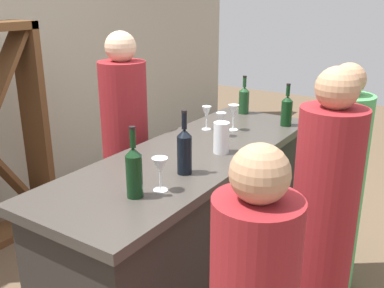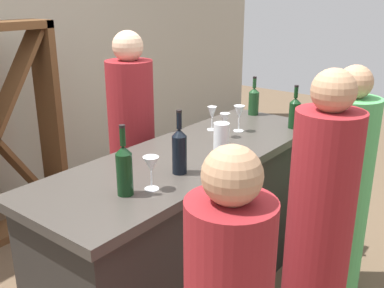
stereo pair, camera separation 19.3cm
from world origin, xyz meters
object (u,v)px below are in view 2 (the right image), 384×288
Objects in this scene: person_right_guest at (342,193)px; wine_glass_near_left at (151,166)px; wine_glass_near_right at (225,120)px; water_pitcher at (221,138)px; wine_glass_near_center at (239,113)px; wine_bottle_second_left_near_black at (179,150)px; wine_bottle_leftmost_dark_green at (124,169)px; wine_bottle_second_right_olive_green at (254,100)px; wine_bottle_center_dark_green at (295,112)px; person_server_behind at (133,157)px; person_left_guest at (319,233)px; wine_glass_far_left at (212,114)px.

wine_glass_near_left is at bearing 73.49° from person_right_guest.
wine_glass_near_left is 1.33m from person_right_guest.
wine_glass_near_right is 0.87× the size of water_pitcher.
wine_bottle_second_left_near_black is at bearing -169.31° from wine_glass_near_center.
wine_bottle_leftmost_dark_green is 1.15× the size of wine_bottle_second_right_olive_green.
wine_bottle_center_dark_green is at bearing -8.11° from water_pitcher.
wine_bottle_center_dark_green is 1.02× the size of wine_bottle_second_right_olive_green.
wine_glass_near_right is 0.85m from person_right_guest.
wine_glass_near_right is 0.10× the size of person_server_behind.
person_left_guest reaches higher than wine_glass_near_right.
person_server_behind reaches higher than wine_glass_far_left.
wine_glass_far_left is (-0.51, 0.02, 0.00)m from wine_bottle_second_right_olive_green.
wine_bottle_center_dark_green is at bearing -68.15° from person_left_guest.
water_pitcher is at bearing 54.13° from person_right_guest.
wine_bottle_second_left_near_black reaches higher than wine_bottle_center_dark_green.
wine_bottle_second_left_near_black is 0.21× the size of person_left_guest.
wine_bottle_leftmost_dark_green is at bearing 153.21° from wine_glass_near_left.
wine_bottle_center_dark_green is 1.83× the size of wine_glass_far_left.
wine_glass_near_center is 0.96× the size of water_pitcher.
wine_bottle_second_left_near_black is (0.34, -0.03, 0.00)m from wine_bottle_leftmost_dark_green.
wine_glass_near_left is 0.94× the size of wine_glass_near_center.
person_left_guest reaches higher than wine_glass_near_left.
person_left_guest is (-0.04, -0.62, -0.36)m from water_pitcher.
wine_bottle_second_right_olive_green reaches higher than wine_glass_near_right.
wine_glass_near_center is 0.98m from person_left_guest.
wine_bottle_leftmost_dark_green is 1.91× the size of wine_glass_near_center.
wine_glass_near_left is 0.90× the size of water_pitcher.
wine_bottle_second_right_olive_green is 1.77× the size of wine_glass_near_left.
person_server_behind is at bearing -17.25° from person_left_guest.
person_left_guest is (0.56, -0.60, -0.39)m from wine_glass_near_left.
wine_bottle_second_right_olive_green is 0.60m from wine_glass_near_right.
person_right_guest reaches higher than wine_glass_near_center.
person_server_behind is at bearing 44.17° from wine_bottle_leftmost_dark_green.
person_left_guest reaches higher than wine_bottle_leftmost_dark_green.
wine_glass_near_right is (0.97, 0.12, -0.02)m from wine_bottle_leftmost_dark_green.
wine_bottle_second_left_near_black is 0.64m from wine_glass_near_right.
wine_glass_far_left is 1.07m from person_left_guest.
person_right_guest is at bearing -23.26° from wine_glass_near_left.
wine_glass_far_left is (-0.09, 0.15, -0.01)m from wine_glass_near_center.
person_server_behind is (-0.27, 0.48, -0.34)m from wine_glass_far_left.
wine_glass_near_left is (-0.23, -0.02, -0.01)m from wine_bottle_second_left_near_black.
wine_glass_far_left is (0.07, 0.15, 0.00)m from wine_glass_near_right.
wine_glass_near_left is at bearing -174.12° from wine_bottle_second_left_near_black.
wine_bottle_leftmost_dark_green reaches higher than wine_bottle_second_right_olive_green.
person_right_guest reaches higher than water_pitcher.
wine_bottle_second_left_near_black is at bearing -45.83° from person_server_behind.
wine_glass_far_left is 0.10× the size of person_server_behind.
wine_glass_near_right is (-0.45, 0.25, -0.00)m from wine_bottle_center_dark_green.
water_pitcher is (-0.84, -0.29, -0.02)m from wine_bottle_second_right_olive_green.
wine_glass_near_center is (-0.42, -0.14, 0.01)m from wine_bottle_second_right_olive_green.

